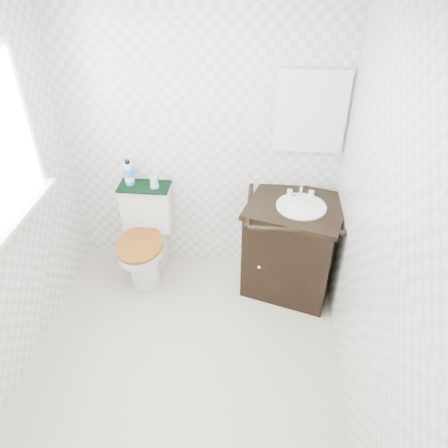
% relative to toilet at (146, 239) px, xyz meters
% --- Properties ---
extents(floor, '(2.40, 2.40, 0.00)m').
position_rel_toilet_xyz_m(floor, '(0.47, -0.97, -0.35)').
color(floor, beige).
rests_on(floor, ground).
extents(wall_back, '(2.40, 0.00, 2.40)m').
position_rel_toilet_xyz_m(wall_back, '(0.47, 0.23, 0.85)').
color(wall_back, silver).
rests_on(wall_back, ground).
extents(wall_front, '(2.40, 0.00, 2.40)m').
position_rel_toilet_xyz_m(wall_front, '(0.47, -2.17, 0.85)').
color(wall_front, silver).
rests_on(wall_front, ground).
extents(wall_right, '(0.00, 2.40, 2.40)m').
position_rel_toilet_xyz_m(wall_right, '(1.57, -0.97, 0.85)').
color(wall_right, silver).
rests_on(wall_right, ground).
extents(mirror, '(0.50, 0.02, 0.60)m').
position_rel_toilet_xyz_m(mirror, '(1.28, 0.21, 1.10)').
color(mirror, silver).
rests_on(mirror, wall_back).
extents(toilet, '(0.43, 0.63, 0.80)m').
position_rel_toilet_xyz_m(toilet, '(0.00, 0.00, 0.00)').
color(toilet, silver).
rests_on(toilet, floor).
extents(vanity, '(0.86, 0.79, 0.92)m').
position_rel_toilet_xyz_m(vanity, '(1.24, -0.06, 0.08)').
color(vanity, black).
rests_on(vanity, floor).
extents(trash_bin, '(0.23, 0.19, 0.31)m').
position_rel_toilet_xyz_m(trash_bin, '(0.92, 0.13, -0.19)').
color(trash_bin, silver).
rests_on(trash_bin, floor).
extents(towel, '(0.42, 0.22, 0.02)m').
position_rel_toilet_xyz_m(towel, '(-0.00, 0.12, 0.45)').
color(towel, black).
rests_on(towel, toilet).
extents(mouthwash_bottle, '(0.07, 0.07, 0.21)m').
position_rel_toilet_xyz_m(mouthwash_bottle, '(-0.12, 0.14, 0.56)').
color(mouthwash_bottle, '#1A7EDF').
rests_on(mouthwash_bottle, towel).
extents(cup, '(0.07, 0.07, 0.09)m').
position_rel_toilet_xyz_m(cup, '(0.09, 0.11, 0.51)').
color(cup, '#7EB2CE').
rests_on(cup, towel).
extents(soap_bar, '(0.06, 0.04, 0.02)m').
position_rel_toilet_xyz_m(soap_bar, '(1.21, 0.05, 0.48)').
color(soap_bar, teal).
rests_on(soap_bar, vanity).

